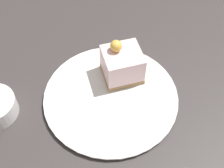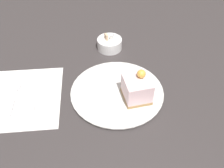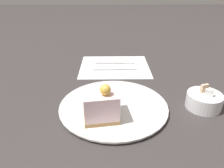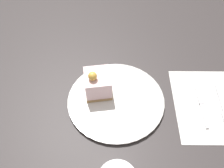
# 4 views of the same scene
# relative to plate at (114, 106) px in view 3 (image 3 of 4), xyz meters

# --- Properties ---
(ground_plane) EXTENTS (4.00, 4.00, 0.00)m
(ground_plane) POSITION_rel_plate_xyz_m (0.02, -0.03, -0.01)
(ground_plane) COLOR #383333
(plate) EXTENTS (0.28, 0.28, 0.01)m
(plate) POSITION_rel_plate_xyz_m (0.00, 0.00, 0.00)
(plate) COLOR silver
(plate) RESTS_ON ground_plane
(cake_slice) EXTENTS (0.08, 0.09, 0.09)m
(cake_slice) POSITION_rel_plate_xyz_m (0.05, -0.03, 0.04)
(cake_slice) COLOR #AD8451
(cake_slice) RESTS_ON plate
(napkin) EXTENTS (0.22, 0.26, 0.00)m
(napkin) POSITION_rel_plate_xyz_m (-0.28, 0.01, -0.00)
(napkin) COLOR white
(napkin) RESTS_ON ground_plane
(fork) EXTENTS (0.02, 0.15, 0.00)m
(fork) POSITION_rel_plate_xyz_m (-0.31, 0.03, -0.00)
(fork) COLOR silver
(fork) RESTS_ON napkin
(knife) EXTENTS (0.02, 0.16, 0.00)m
(knife) POSITION_rel_plate_xyz_m (-0.25, -0.00, -0.00)
(knife) COLOR silver
(knife) RESTS_ON napkin
(sugar_bowl) EXTENTS (0.09, 0.09, 0.06)m
(sugar_bowl) POSITION_rel_plate_xyz_m (0.00, 0.24, 0.01)
(sugar_bowl) COLOR white
(sugar_bowl) RESTS_ON ground_plane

